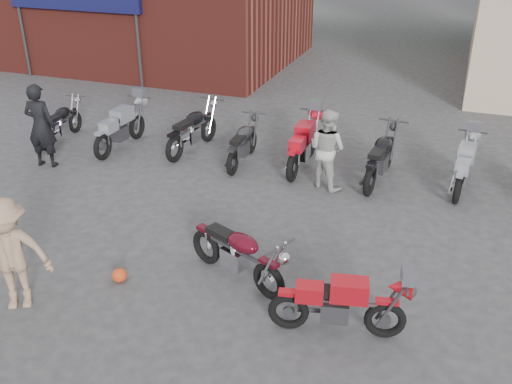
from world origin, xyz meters
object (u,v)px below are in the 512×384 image
(person_dark, at_px, (41,126))
(row_bike_3, at_px, (243,141))
(row_bike_6, at_px, (465,164))
(vintage_motorcycle, at_px, (238,250))
(person_light, at_px, (327,149))
(helmet, at_px, (119,275))
(row_bike_2, at_px, (193,127))
(sportbike, at_px, (340,302))
(row_bike_5, at_px, (381,155))
(row_bike_0, at_px, (61,121))
(row_bike_4, at_px, (303,143))
(row_bike_1, at_px, (120,125))
(person_tan, at_px, (10,255))

(person_dark, bearing_deg, row_bike_3, -166.20)
(row_bike_3, relative_size, row_bike_6, 0.96)
(vintage_motorcycle, distance_m, person_light, 3.93)
(person_dark, bearing_deg, row_bike_6, -175.64)
(helmet, height_order, row_bike_2, row_bike_2)
(sportbike, relative_size, row_bike_5, 0.87)
(person_dark, relative_size, row_bike_6, 0.99)
(row_bike_0, xyz_separation_m, row_bike_6, (9.77, 0.54, 0.03))
(vintage_motorcycle, bearing_deg, person_dark, 178.32)
(row_bike_0, distance_m, row_bike_6, 9.79)
(helmet, height_order, person_light, person_light)
(helmet, distance_m, row_bike_2, 5.62)
(sportbike, relative_size, row_bike_4, 0.87)
(row_bike_3, relative_size, row_bike_4, 0.89)
(row_bike_1, distance_m, row_bike_2, 1.81)
(sportbike, relative_size, row_bike_0, 1.00)
(row_bike_2, relative_size, row_bike_6, 1.07)
(row_bike_0, height_order, row_bike_4, row_bike_4)
(person_light, xyz_separation_m, row_bike_3, (-2.13, 0.58, -0.32))
(sportbike, height_order, person_tan, person_tan)
(row_bike_1, relative_size, row_bike_6, 1.05)
(row_bike_2, bearing_deg, row_bike_4, -84.38)
(row_bike_6, bearing_deg, sportbike, 170.40)
(helmet, relative_size, person_light, 0.14)
(row_bike_5, bearing_deg, person_light, 129.05)
(row_bike_3, bearing_deg, person_tan, 166.57)
(row_bike_1, bearing_deg, helmet, -147.09)
(helmet, distance_m, person_tan, 1.69)
(vintage_motorcycle, relative_size, row_bike_2, 0.93)
(person_dark, distance_m, row_bike_6, 9.37)
(person_tan, xyz_separation_m, row_bike_3, (1.20, 6.20, -0.35))
(row_bike_4, xyz_separation_m, row_bike_6, (3.50, 0.07, -0.05))
(row_bike_2, xyz_separation_m, row_bike_6, (6.32, 0.00, -0.04))
(row_bike_1, bearing_deg, row_bike_4, -83.64)
(helmet, relative_size, row_bike_1, 0.12)
(person_dark, bearing_deg, sportbike, 147.76)
(sportbike, distance_m, row_bike_0, 9.68)
(helmet, height_order, person_tan, person_tan)
(helmet, height_order, row_bike_3, row_bike_3)
(row_bike_5, bearing_deg, person_dark, 109.20)
(vintage_motorcycle, relative_size, sportbike, 1.06)
(helmet, height_order, row_bike_5, row_bike_5)
(row_bike_6, bearing_deg, person_dark, 107.53)
(person_light, relative_size, row_bike_4, 0.82)
(person_dark, xyz_separation_m, row_bike_1, (1.08, 1.54, -0.37))
(helmet, xyz_separation_m, person_light, (2.25, 4.57, 0.75))
(vintage_motorcycle, relative_size, person_dark, 1.00)
(row_bike_4, distance_m, row_bike_6, 3.50)
(sportbike, distance_m, row_bike_3, 6.22)
(person_dark, distance_m, row_bike_0, 1.64)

